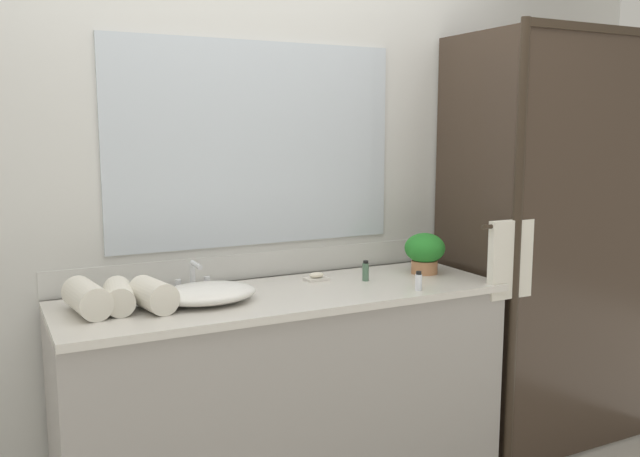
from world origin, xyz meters
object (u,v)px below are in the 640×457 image
Objects in this scene: rolled_towel_near_edge at (87,298)px; faucet at (193,282)px; sink_basin at (207,293)px; rolled_towel_middle at (119,296)px; rolled_towel_far_edge at (153,295)px; soap_dish at (316,277)px; potted_plant at (425,251)px; amenity_bottle_body_wash at (419,281)px; amenity_bottle_shampoo at (366,271)px.

faucet is at bearing 18.00° from rolled_towel_near_edge.
sink_basin is 0.18m from faucet.
rolled_towel_middle is 1.15× the size of rolled_towel_far_edge.
rolled_towel_near_edge is at bearing -173.42° from soap_dish.
potted_plant is 1.25m from rolled_towel_far_edge.
potted_plant is 0.34m from amenity_bottle_body_wash.
soap_dish is at bearing 7.31° from rolled_towel_middle.
potted_plant is at bearing 50.34° from amenity_bottle_body_wash.
amenity_bottle_body_wash is at bearing -67.13° from amenity_bottle_shampoo.
sink_basin is 0.32m from rolled_towel_middle.
rolled_towel_near_edge is (-1.15, -0.01, 0.02)m from amenity_bottle_shampoo.
rolled_towel_far_edge is at bearing -173.62° from sink_basin.
rolled_towel_near_edge is at bearing 174.92° from sink_basin.
rolled_towel_middle is at bearing 0.85° from rolled_towel_near_edge.
sink_basin is 1.52× the size of rolled_towel_near_edge.
rolled_towel_far_edge is (-1.03, 0.18, 0.02)m from amenity_bottle_body_wash.
amenity_bottle_shampoo is (0.19, -0.10, 0.03)m from soap_dish.
soap_dish is at bearing 129.61° from amenity_bottle_body_wash.
rolled_towel_near_edge reaches higher than rolled_towel_far_edge.
potted_plant is 2.34× the size of amenity_bottle_body_wash.
faucet is at bearing 169.76° from amenity_bottle_shampoo.
amenity_bottle_shampoo reaches higher than amenity_bottle_body_wash.
rolled_towel_middle is (-0.32, 0.04, 0.02)m from sink_basin.
rolled_towel_middle reaches higher than amenity_bottle_body_wash.
sink_basin is 4.84× the size of amenity_bottle_body_wash.
faucet is 1.92× the size of amenity_bottle_shampoo.
soap_dish is 0.86m from rolled_towel_middle.
amenity_bottle_body_wash reaches higher than soap_dish.
soap_dish is 1.27× the size of amenity_bottle_body_wash.
faucet is 1.70× the size of soap_dish.
potted_plant is (1.04, 0.06, 0.07)m from sink_basin.
rolled_towel_near_edge is 0.23m from rolled_towel_far_edge.
rolled_towel_near_edge is 1.29× the size of rolled_towel_far_edge.
sink_basin is 2.25× the size of faucet.
potted_plant is 0.94× the size of rolled_towel_far_edge.
faucet is 0.75× the size of rolled_towel_middle.
sink_basin is at bearing -176.91° from potted_plant.
sink_basin is at bearing -164.50° from soap_dish.
sink_basin is 1.04m from potted_plant.
faucet is 0.45m from rolled_towel_near_edge.
rolled_towel_middle is at bearing -179.30° from potted_plant.
potted_plant is 0.32m from amenity_bottle_shampoo.
rolled_towel_far_edge is (-1.25, -0.08, -0.05)m from potted_plant.
sink_basin is 0.73m from amenity_bottle_shampoo.
potted_plant reaches higher than soap_dish.
amenity_bottle_shampoo is at bearing 4.24° from rolled_towel_far_edge.
potted_plant is at bearing 0.70° from rolled_towel_middle.
soap_dish is at bearing 169.49° from potted_plant.
potted_plant is 1.47m from rolled_towel_near_edge.
faucet reaches higher than rolled_towel_near_edge.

